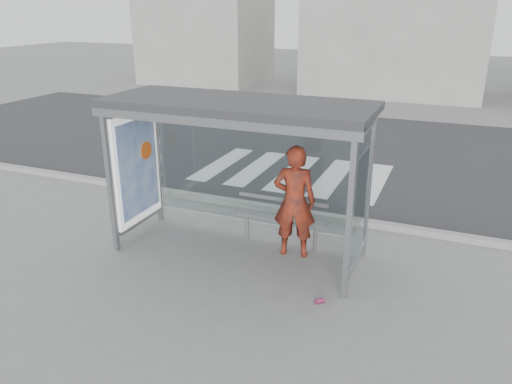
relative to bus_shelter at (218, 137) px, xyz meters
The scene contains 10 objects.
ground 2.02m from the bus_shelter, ahead, with size 80.00×80.00×0.00m, color slate.
road 7.22m from the bus_shelter, 86.94° to the left, with size 30.00×10.00×0.01m, color #29292B.
curb 2.72m from the bus_shelter, 78.88° to the left, with size 30.00×0.18×0.12m, color gray.
crosswalk 4.86m from the bus_shelter, 91.66° to the left, with size 4.55×3.00×0.00m.
bus_shelter is the anchor object (origin of this frame).
building_left 20.38m from the bus_shelter, 118.23° to the left, with size 6.00×5.00×6.00m, color gray.
building_center 17.95m from the bus_shelter, 88.81° to the left, with size 8.00×5.00×5.00m, color gray.
person 1.64m from the bus_shelter, 11.40° to the left, with size 0.70×0.46×1.92m, color orange.
bench 1.82m from the bus_shelter, 29.45° to the left, with size 1.64×0.21×0.85m.
soda_can 3.03m from the bus_shelter, 26.46° to the right, with size 0.07×0.07×0.13m, color #CA3B74.
Camera 1 is at (3.20, -6.96, 4.00)m, focal length 35.00 mm.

